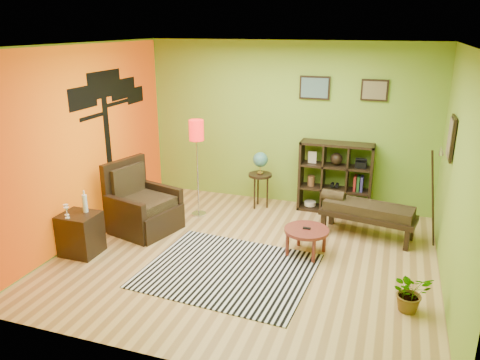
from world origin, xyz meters
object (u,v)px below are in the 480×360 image
(globe_table, at_px, (260,166))
(bench, at_px, (366,211))
(potted_plant, at_px, (410,296))
(cube_shelf, at_px, (336,178))
(armchair, at_px, (142,209))
(floor_lamp, at_px, (197,139))
(side_cabinet, at_px, (80,233))
(coffee_table, at_px, (307,232))

(globe_table, bearing_deg, bench, -19.04)
(bench, bearing_deg, potted_plant, -70.84)
(cube_shelf, bearing_deg, armchair, -148.20)
(armchair, distance_m, floor_lamp, 1.40)
(floor_lamp, height_order, globe_table, floor_lamp)
(side_cabinet, bearing_deg, floor_lamp, 61.22)
(armchair, xyz_separation_m, bench, (3.29, 0.85, 0.08))
(side_cabinet, bearing_deg, coffee_table, 18.23)
(coffee_table, relative_size, floor_lamp, 0.38)
(armchair, height_order, globe_table, armchair)
(floor_lamp, bearing_deg, bench, 0.86)
(potted_plant, bearing_deg, side_cabinet, -179.94)
(coffee_table, distance_m, bench, 1.12)
(potted_plant, bearing_deg, cube_shelf, 114.11)
(coffee_table, height_order, floor_lamp, floor_lamp)
(side_cabinet, bearing_deg, globe_table, 53.01)
(coffee_table, bearing_deg, armchair, 179.62)
(bench, height_order, potted_plant, bench)
(side_cabinet, xyz_separation_m, bench, (3.68, 1.84, 0.11))
(potted_plant, bearing_deg, bench, 109.16)
(floor_lamp, bearing_deg, globe_table, 37.53)
(side_cabinet, height_order, potted_plant, side_cabinet)
(cube_shelf, bearing_deg, bench, -56.42)
(globe_table, height_order, cube_shelf, cube_shelf)
(coffee_table, distance_m, floor_lamp, 2.35)
(floor_lamp, bearing_deg, coffee_table, -22.64)
(coffee_table, bearing_deg, potted_plant, -35.64)
(floor_lamp, xyz_separation_m, bench, (2.69, 0.04, -0.89))
(floor_lamp, xyz_separation_m, potted_plant, (3.33, -1.79, -1.12))
(globe_table, bearing_deg, side_cabinet, -126.99)
(bench, bearing_deg, side_cabinet, -153.44)
(bench, xyz_separation_m, potted_plant, (0.64, -1.83, -0.23))
(globe_table, bearing_deg, armchair, -134.98)
(floor_lamp, relative_size, cube_shelf, 1.34)
(side_cabinet, relative_size, cube_shelf, 0.75)
(side_cabinet, bearing_deg, cube_shelf, 40.76)
(bench, bearing_deg, coffee_table, -129.72)
(side_cabinet, relative_size, bench, 0.63)
(coffee_table, height_order, potted_plant, coffee_table)
(armchair, distance_m, potted_plant, 4.05)
(armchair, height_order, bench, armchair)
(coffee_table, xyz_separation_m, cube_shelf, (0.15, 1.71, 0.28))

